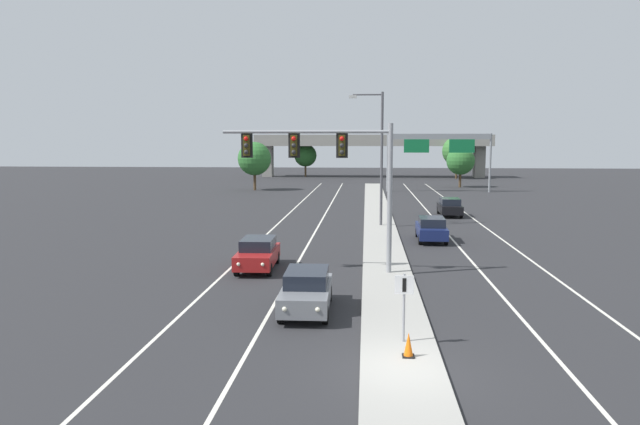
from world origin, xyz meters
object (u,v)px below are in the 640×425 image
object	(u,v)px
median_sign_post	(404,298)
car_receding_navy	(431,229)
tree_far_left_a	(305,155)
car_oncoming_grey	(306,290)
highway_sign_gantry	(439,144)
car_receding_black	(450,207)
traffic_cone_median_nose	(408,345)
tree_far_right_b	(457,151)
overhead_signal_mast	(331,162)
car_oncoming_red	(258,253)
street_lamp_median	(379,151)
tree_far_left_b	(254,159)
tree_far_right_c	(461,161)

from	to	relation	value
median_sign_post	car_receding_navy	bearing A→B (deg)	81.39
median_sign_post	tree_far_left_a	xyz separation A→B (m)	(-12.40, 89.90, 2.32)
car_oncoming_grey	median_sign_post	bearing A→B (deg)	-46.28
highway_sign_gantry	tree_far_left_a	xyz separation A→B (m)	(-20.44, 31.61, -2.26)
car_receding_black	traffic_cone_median_nose	xyz separation A→B (m)	(-6.02, -34.79, -0.31)
car_oncoming_grey	tree_far_right_b	xyz separation A→B (m)	(17.93, 82.19, 3.97)
overhead_signal_mast	traffic_cone_median_nose	bearing A→B (deg)	-75.23
car_receding_navy	car_receding_black	distance (m)	13.59
overhead_signal_mast	car_oncoming_red	xyz separation A→B (m)	(-3.78, 0.86, -4.67)
car_receding_navy	highway_sign_gantry	distance (m)	38.78
car_receding_black	overhead_signal_mast	bearing A→B (deg)	-111.04
street_lamp_median	car_oncoming_red	size ratio (longest dim) A/B	2.22
median_sign_post	street_lamp_median	distance (m)	26.70
car_oncoming_red	tree_far_left_b	world-z (taller)	tree_far_left_b
street_lamp_median	tree_far_right_c	world-z (taller)	street_lamp_median
street_lamp_median	car_receding_black	bearing A→B (deg)	48.04
street_lamp_median	tree_far_left_b	xyz separation A→B (m)	(-15.73, 32.77, -1.60)
street_lamp_median	tree_far_right_b	xyz separation A→B (m)	(14.76, 59.46, -1.00)
median_sign_post	tree_far_right_c	bearing A→B (deg)	79.68
car_receding_navy	median_sign_post	bearing A→B (deg)	-98.61
median_sign_post	highway_sign_gantry	world-z (taller)	highway_sign_gantry
highway_sign_gantry	tree_far_right_b	distance (m)	28.30
car_oncoming_grey	traffic_cone_median_nose	size ratio (longest dim) A/B	6.07
street_lamp_median	car_oncoming_grey	xyz separation A→B (m)	(-3.18, -22.73, -4.97)
car_oncoming_red	traffic_cone_median_nose	world-z (taller)	car_oncoming_red
overhead_signal_mast	car_oncoming_grey	distance (m)	7.94
highway_sign_gantry	median_sign_post	bearing A→B (deg)	-97.86
car_receding_black	tree_far_left_b	distance (m)	34.05
street_lamp_median	tree_far_right_c	bearing A→B (deg)	72.80
traffic_cone_median_nose	car_receding_black	bearing A→B (deg)	80.18
car_oncoming_grey	tree_far_left_a	bearing A→B (deg)	95.91
street_lamp_median	median_sign_post	bearing A→B (deg)	-89.36
tree_far_left_b	tree_far_right_b	bearing A→B (deg)	41.20
median_sign_post	car_oncoming_grey	xyz separation A→B (m)	(-3.47, 3.63, -0.77)
tree_far_right_b	car_receding_navy	bearing A→B (deg)	-99.86
car_oncoming_red	tree_far_left_b	bearing A→B (deg)	100.94
median_sign_post	car_oncoming_grey	bearing A→B (deg)	133.72
street_lamp_median	car_receding_navy	distance (m)	8.60
median_sign_post	car_oncoming_grey	world-z (taller)	median_sign_post
car_oncoming_grey	overhead_signal_mast	bearing A→B (deg)	85.15
car_receding_black	highway_sign_gantry	size ratio (longest dim) A/B	0.34
overhead_signal_mast	street_lamp_median	size ratio (longest dim) A/B	0.82
car_oncoming_grey	highway_sign_gantry	bearing A→B (deg)	78.11
highway_sign_gantry	tree_far_right_c	xyz separation A→B (m)	(4.04, 8.05, -2.41)
car_oncoming_red	tree_far_left_a	world-z (taller)	tree_far_left_a
car_oncoming_red	tree_far_left_a	distance (m)	79.28
car_oncoming_grey	tree_far_left_a	distance (m)	86.79
highway_sign_gantry	tree_far_left_a	bearing A→B (deg)	122.89
car_oncoming_red	tree_far_left_a	xyz separation A→B (m)	(-5.69, 79.01, 3.09)
median_sign_post	street_lamp_median	size ratio (longest dim) A/B	0.22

